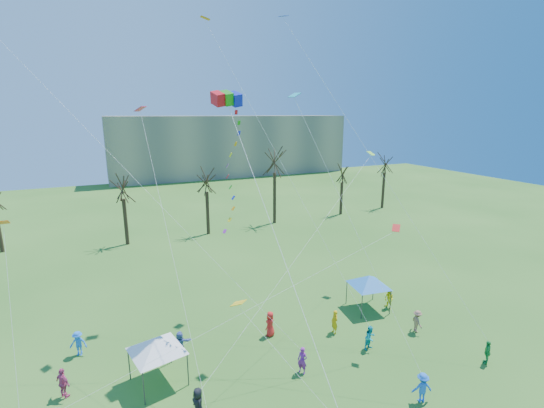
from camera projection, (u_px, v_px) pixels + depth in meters
name	position (u px, v px, depth m)	size (l,w,h in m)	color
distant_building	(231.00, 145.00, 98.18)	(60.00, 14.00, 15.00)	gray
bare_tree_row	(197.00, 181.00, 49.55)	(69.03, 7.86, 11.56)	black
big_box_kite	(236.00, 174.00, 22.95)	(2.00, 7.56, 19.27)	red
canopy_tent_white	(156.00, 344.00, 22.06)	(3.90, 3.90, 3.00)	#3F3F44
canopy_tent_blue	(369.00, 281.00, 30.57)	(3.87, 3.87, 2.93)	#3F3F44
festival_crowd	(263.00, 362.00, 23.10)	(26.06, 13.67, 1.85)	#B31617
small_kites_aloft	(239.00, 138.00, 25.10)	(29.35, 16.94, 32.26)	#EA520C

